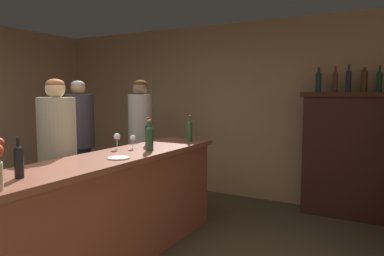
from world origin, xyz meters
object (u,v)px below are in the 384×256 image
(wine_bottle_riesling, at_px, (149,133))
(wine_glass_mid, at_px, (117,138))
(wine_bottle_rose, at_px, (19,160))
(display_bottle_left, at_px, (318,81))
(wine_bottle_syrah, at_px, (190,130))
(display_bottle_midleft, at_px, (335,81))
(wine_bottle_chardonnay, at_px, (149,137))
(patron_in_navy, at_px, (141,138))
(display_bottle_midright, at_px, (364,79))
(patron_redhead, at_px, (58,159))
(display_bottle_right, at_px, (379,80))
(cheese_plate, at_px, (119,158))
(display_cabinet, at_px, (346,152))
(bar_counter, at_px, (105,213))
(wine_glass_front, at_px, (133,139))
(display_bottle_center, at_px, (349,80))
(patron_near_entrance, at_px, (80,142))

(wine_bottle_riesling, bearing_deg, wine_glass_mid, -104.25)
(wine_bottle_rose, height_order, display_bottle_left, display_bottle_left)
(wine_bottle_syrah, height_order, display_bottle_midleft, display_bottle_midleft)
(wine_bottle_rose, bearing_deg, wine_bottle_chardonnay, 86.08)
(wine_bottle_rose, bearing_deg, patron_in_navy, 108.40)
(display_bottle_midright, relative_size, patron_redhead, 0.19)
(wine_bottle_rose, height_order, display_bottle_right, display_bottle_right)
(patron_redhead, bearing_deg, cheese_plate, 25.18)
(display_cabinet, bearing_deg, cheese_plate, -122.39)
(display_bottle_midright, xyz_separation_m, patron_in_navy, (-2.67, -0.98, -0.77))
(bar_counter, height_order, wine_glass_front, wine_glass_front)
(display_bottle_center, xyz_separation_m, display_bottle_right, (0.34, 0.00, -0.01))
(wine_bottle_rose, relative_size, display_bottle_midleft, 0.84)
(display_bottle_midleft, relative_size, patron_redhead, 0.19)
(display_bottle_center, relative_size, display_bottle_midright, 1.06)
(wine_glass_mid, bearing_deg, patron_redhead, -136.60)
(patron_near_entrance, bearing_deg, display_cabinet, 81.66)
(wine_bottle_syrah, distance_m, display_bottle_midright, 2.23)
(wine_bottle_riesling, distance_m, patron_near_entrance, 1.25)
(display_bottle_right, bearing_deg, wine_bottle_chardonnay, -133.80)
(patron_near_entrance, bearing_deg, wine_bottle_riesling, 48.00)
(patron_near_entrance, bearing_deg, display_bottle_center, 81.72)
(wine_bottle_rose, height_order, display_bottle_midleft, display_bottle_midleft)
(display_bottle_midright, xyz_separation_m, patron_near_entrance, (-3.24, -1.54, -0.80))
(display_bottle_midleft, relative_size, display_bottle_right, 1.02)
(display_bottle_center, bearing_deg, patron_near_entrance, -153.37)
(wine_glass_mid, bearing_deg, wine_bottle_syrah, 67.51)
(cheese_plate, relative_size, display_bottle_center, 0.58)
(wine_bottle_riesling, distance_m, wine_bottle_syrah, 0.53)
(patron_redhead, bearing_deg, wine_bottle_rose, -26.82)
(wine_bottle_chardonnay, distance_m, display_bottle_midleft, 2.55)
(bar_counter, relative_size, display_bottle_midright, 9.58)
(wine_glass_front, distance_m, display_bottle_midright, 2.90)
(bar_counter, distance_m, display_cabinet, 3.09)
(display_cabinet, relative_size, wine_bottle_riesling, 5.26)
(wine_bottle_riesling, height_order, display_bottle_left, display_bottle_left)
(patron_redhead, bearing_deg, wine_bottle_syrah, 84.56)
(patron_redhead, bearing_deg, bar_counter, 22.56)
(wine_glass_front, bearing_deg, patron_in_navy, 123.26)
(wine_bottle_syrah, bearing_deg, bar_counter, -96.15)
(display_cabinet, distance_m, display_bottle_midleft, 0.93)
(bar_counter, height_order, display_bottle_left, display_bottle_left)
(wine_bottle_riesling, relative_size, display_bottle_midleft, 0.91)
(wine_glass_mid, distance_m, display_bottle_midright, 3.05)
(wine_bottle_chardonnay, xyz_separation_m, display_bottle_midright, (1.77, 2.02, 0.60))
(wine_bottle_syrah, relative_size, patron_in_navy, 0.17)
(wine_bottle_chardonnay, height_order, cheese_plate, wine_bottle_chardonnay)
(cheese_plate, distance_m, display_bottle_left, 2.88)
(display_cabinet, height_order, wine_bottle_rose, display_cabinet)
(cheese_plate, distance_m, display_bottle_midright, 3.15)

